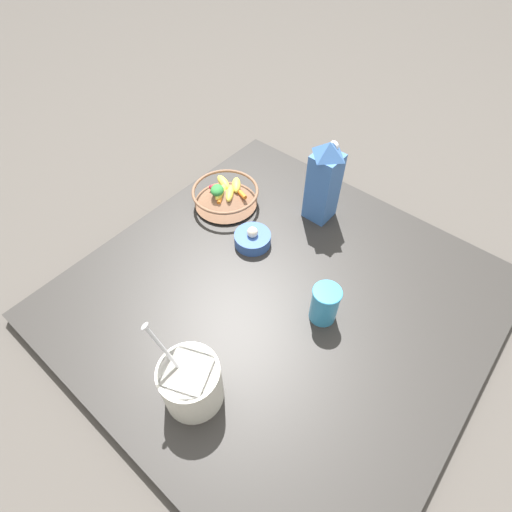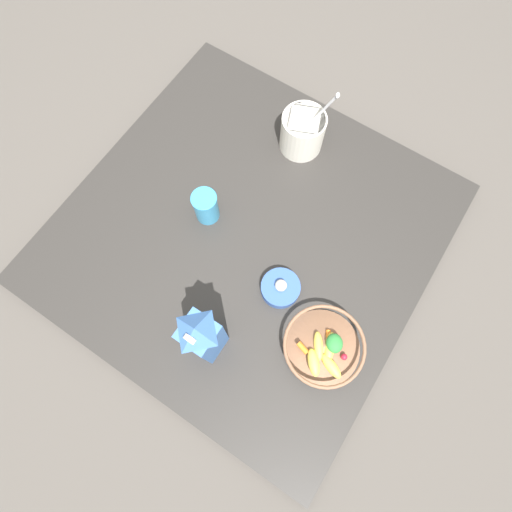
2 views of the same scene
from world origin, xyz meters
The scene contains 7 objects.
ground_plane centered at (0.00, 0.00, 0.00)m, with size 6.00×6.00×0.00m, color #4C4742.
countertop centered at (0.00, 0.00, 0.02)m, with size 1.07×1.07×0.04m.
fruit_bowl centered at (0.37, -0.18, 0.08)m, with size 0.22×0.22×0.08m.
milk_carton centered at (0.10, -0.34, 0.18)m, with size 0.08×0.08×0.28m.
yogurt_tub centered at (-0.02, 0.35, 0.11)m, with size 0.15×0.14×0.27m.
drinking_cup centered at (-0.13, -0.02, 0.10)m, with size 0.08×0.08×0.12m.
garlic_bowl centered at (0.18, -0.10, 0.06)m, with size 0.11×0.11×0.07m.
Camera 1 is at (-0.36, 0.53, 0.97)m, focal length 28.00 mm.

